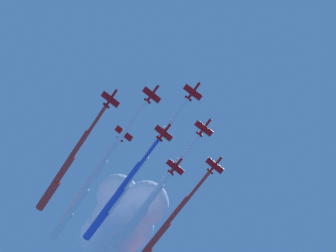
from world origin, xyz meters
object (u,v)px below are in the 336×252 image
object	(u,v)px
jet_port_inner	(151,198)
jet_port_outer	(63,171)
jet_starboard_mid	(157,238)
jet_starboard_outer	(122,237)
jet_lead	(135,173)
jet_port_mid	(112,202)
jet_trail_port	(76,203)
jet_starboard_inner	(93,177)

from	to	relation	value
jet_port_inner	jet_port_outer	xyz separation A→B (m)	(-28.10, -28.88, -2.32)
jet_starboard_mid	jet_starboard_outer	xyz separation A→B (m)	(-14.28, -6.61, 1.17)
jet_lead	jet_port_mid	size ratio (longest dim) A/B	1.09
jet_lead	jet_trail_port	bearing A→B (deg)	175.30
jet_starboard_inner	jet_trail_port	distance (m)	15.16
jet_lead	jet_port_inner	world-z (taller)	jet_port_inner
jet_port_inner	jet_starboard_inner	world-z (taller)	jet_port_inner
jet_starboard_inner	jet_port_outer	size ratio (longest dim) A/B	1.16
jet_port_inner	jet_trail_port	bearing A→B (deg)	-158.95
jet_starboard_mid	jet_lead	bearing A→B (deg)	-81.65
jet_starboard_outer	jet_trail_port	distance (m)	25.71
jet_port_mid	jet_starboard_mid	size ratio (longest dim) A/B	0.92
jet_lead	jet_starboard_outer	xyz separation A→B (m)	(-19.02, 25.66, -0.81)
jet_lead	jet_port_inner	xyz separation A→B (m)	(1.14, 14.45, 0.53)
jet_starboard_mid	jet_trail_port	world-z (taller)	jet_trail_port
jet_port_inner	jet_port_mid	bearing A→B (deg)	-157.52
jet_port_inner	jet_port_mid	world-z (taller)	jet_port_inner
jet_lead	jet_starboard_mid	distance (m)	32.68
jet_starboard_outer	jet_starboard_mid	bearing A→B (deg)	24.85
jet_starboard_inner	jet_port_mid	xyz separation A→B (m)	(2.43, 13.55, -1.93)
jet_port_outer	jet_starboard_outer	distance (m)	40.89
jet_port_mid	jet_lead	bearing A→B (deg)	-27.96
jet_port_mid	jet_starboard_mid	xyz separation A→B (m)	(10.06, 24.42, -0.25)
jet_port_inner	jet_starboard_mid	bearing A→B (deg)	108.24
jet_starboard_mid	jet_port_outer	xyz separation A→B (m)	(-22.23, -46.71, 0.19)
jet_starboard_inner	jet_lead	bearing A→B (deg)	18.31
jet_port_inner	jet_port_outer	world-z (taller)	jet_port_inner
jet_starboard_outer	jet_port_outer	bearing A→B (deg)	-101.21
jet_lead	jet_starboard_inner	world-z (taller)	jet_starboard_inner
jet_port_outer	jet_trail_port	xyz separation A→B (m)	(-3.01, 16.90, 2.64)
jet_port_mid	jet_starboard_mid	distance (m)	26.41
jet_starboard_mid	jet_trail_port	bearing A→B (deg)	-130.26
jet_starboard_outer	jet_lead	bearing A→B (deg)	-53.46
jet_lead	jet_port_outer	world-z (taller)	jet_lead
jet_starboard_inner	jet_port_outer	bearing A→B (deg)	-138.12
jet_starboard_outer	jet_port_mid	bearing A→B (deg)	-76.66
jet_port_inner	jet_lead	bearing A→B (deg)	-94.50
jet_port_inner	jet_trail_port	xyz separation A→B (m)	(-31.12, -11.98, 0.32)
jet_starboard_inner	jet_starboard_mid	bearing A→B (deg)	71.80
jet_port_inner	jet_port_mid	xyz separation A→B (m)	(-15.93, -6.59, -2.26)
jet_starboard_mid	jet_port_mid	bearing A→B (deg)	-112.38
jet_lead	jet_starboard_outer	world-z (taller)	jet_lead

